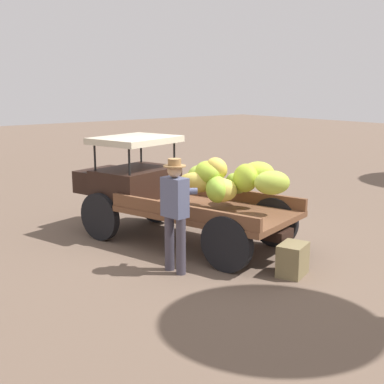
% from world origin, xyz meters
% --- Properties ---
extents(ground_plane, '(60.00, 60.00, 0.00)m').
position_xyz_m(ground_plane, '(0.00, 0.00, 0.00)').
color(ground_plane, brown).
extents(truck, '(4.66, 2.67, 1.89)m').
position_xyz_m(truck, '(0.74, 0.13, 0.95)').
color(truck, black).
rests_on(truck, ground).
extents(farmer, '(0.52, 0.48, 1.78)m').
position_xyz_m(farmer, '(-0.62, 1.13, 1.02)').
color(farmer, '#443E4B').
rests_on(farmer, ground).
extents(wooden_crate, '(0.52, 0.60, 0.50)m').
position_xyz_m(wooden_crate, '(-1.85, -0.18, 0.25)').
color(wooden_crate, olive).
rests_on(wooden_crate, ground).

